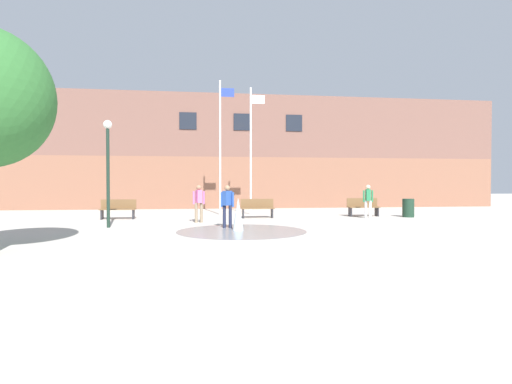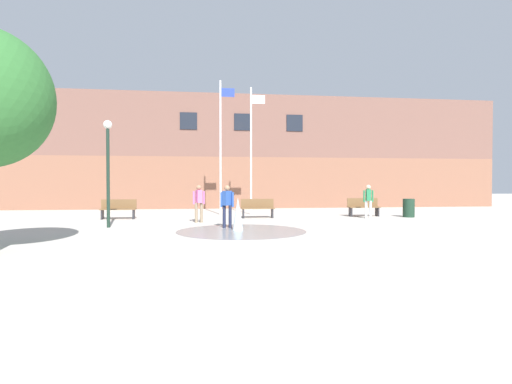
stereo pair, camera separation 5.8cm
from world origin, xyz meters
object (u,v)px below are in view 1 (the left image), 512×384
Objects in this scene: park_bench_far_right at (363,207)px; adult_near_bench at (368,199)px; teen_by_trashcan at (199,201)px; trash_can at (408,208)px; flagpole_left at (221,143)px; flagpole_right at (251,147)px; lamp_post_left_lane at (108,158)px; park_bench_far_left at (118,209)px; adult_watching at (227,203)px; park_bench_under_left_flagpole at (257,208)px.

adult_near_bench reaches higher than park_bench_far_right.
teen_by_trashcan reaches higher than trash_can.
flagpole_left is at bearing 163.98° from park_bench_far_right.
park_bench_far_right is 1.78× the size of trash_can.
trash_can is at bearing -17.16° from flagpole_left.
lamp_post_left_lane is at bearing -136.75° from flagpole_right.
park_bench_far_right is at bearing 0.29° from park_bench_far_left.
adult_near_bench is 2.35m from trash_can.
park_bench_far_right is 0.40× the size of lamp_post_left_lane.
lamp_post_left_lane reaches higher than teen_by_trashcan.
adult_watching is at bearing -8.78° from lamp_post_left_lane.
trash_can is (9.12, 3.61, -0.48)m from adult_watching.
adult_watching is at bearing -90.39° from flagpole_left.
teen_by_trashcan is 0.22× the size of flagpole_left.
flagpole_left is (-7.07, 2.03, 3.31)m from park_bench_far_right.
adult_near_bench is 0.22× the size of flagpole_left.
adult_near_bench is 0.40× the size of lamp_post_left_lane.
park_bench_under_left_flagpole is 0.23× the size of flagpole_left.
park_bench_far_left is at bearing -162.11° from flagpole_right.
park_bench_far_right reaches higher than trash_can.
adult_near_bench is 7.57m from adult_watching.
park_bench_under_left_flagpole is (6.51, -0.16, 0.00)m from park_bench_far_left.
flagpole_right is at bearing 0.00° from flagpole_left.
teen_by_trashcan is at bearing -144.45° from park_bench_under_left_flagpole.
park_bench_under_left_flagpole is at bearing -1.40° from park_bench_far_left.
park_bench_under_left_flagpole is 1.01× the size of adult_watching.
teen_by_trashcan is 2.43m from adult_watching.
adult_watching is (-6.86, -3.19, 0.00)m from adult_near_bench.
trash_can is (13.54, 2.93, -2.16)m from lamp_post_left_lane.
park_bench_far_right is at bearing 86.77° from teen_by_trashcan.
flagpole_right is (6.48, 2.09, 3.15)m from park_bench_far_left.
teen_by_trashcan is 1.77× the size of trash_can.
flagpole_left reaches higher than adult_watching.
park_bench_under_left_flagpole is at bearing 29.63° from lamp_post_left_lane.
park_bench_far_left is 1.01× the size of adult_watching.
park_bench_far_left is at bearing -179.71° from park_bench_far_right.
lamp_post_left_lane is (-4.46, -5.73, -1.18)m from flagpole_left.
adult_watching is 9.82m from trash_can.
adult_near_bench is at bearing -169.46° from trash_can.
adult_watching is at bearing -148.38° from park_bench_far_right.
flagpole_left is (-6.82, 3.22, 2.85)m from adult_near_bench.
park_bench_far_left is 1.78× the size of trash_can.
flagpole_left reaches higher than lamp_post_left_lane.
lamp_post_left_lane is at bearing -84.17° from teen_by_trashcan.
lamp_post_left_lane is at bearing -167.80° from trash_can.
flagpole_right reaches higher than lamp_post_left_lane.
lamp_post_left_lane is (-11.28, -2.51, 1.68)m from adult_near_bench.
park_bench_far_left is 1.00× the size of park_bench_far_right.
adult_watching reaches higher than trash_can.
flagpole_right reaches higher than trash_can.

